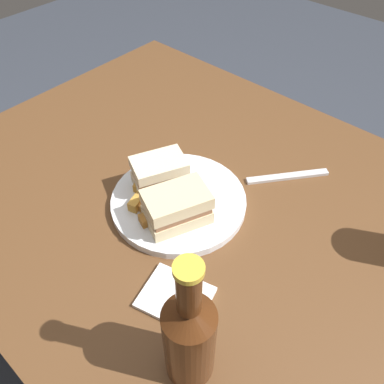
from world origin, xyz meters
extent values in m
plane|color=#333842|center=(0.00, 0.00, 0.00)|extent=(6.00, 6.00, 0.00)
cube|color=brown|center=(0.00, 0.00, 0.38)|extent=(1.19, 0.88, 0.75)
cylinder|color=white|center=(-0.03, -0.04, 0.76)|extent=(0.27, 0.27, 0.02)
cube|color=beige|center=(-0.09, -0.04, 0.78)|extent=(0.11, 0.12, 0.02)
cube|color=#8C5B3D|center=(-0.09, -0.04, 0.80)|extent=(0.10, 0.12, 0.02)
cube|color=beige|center=(-0.09, -0.04, 0.82)|extent=(0.11, 0.12, 0.02)
cube|color=beige|center=(0.00, -0.08, 0.78)|extent=(0.12, 0.14, 0.03)
cube|color=#8C5B3D|center=(0.00, -0.08, 0.80)|extent=(0.11, 0.13, 0.01)
cube|color=beige|center=(0.00, -0.08, 0.82)|extent=(0.12, 0.14, 0.03)
cube|color=gold|center=(-0.08, -0.11, 0.78)|extent=(0.03, 0.05, 0.02)
cube|color=#AD702D|center=(-0.07, -0.09, 0.78)|extent=(0.02, 0.06, 0.02)
cube|color=#AD702D|center=(-0.08, -0.06, 0.78)|extent=(0.03, 0.05, 0.02)
cube|color=gold|center=(-0.12, -0.06, 0.78)|extent=(0.05, 0.06, 0.02)
cube|color=#AD702D|center=(-0.03, -0.11, 0.78)|extent=(0.04, 0.06, 0.02)
cube|color=#B77F33|center=(-0.04, -0.09, 0.78)|extent=(0.04, 0.04, 0.02)
cylinder|color=#47230F|center=(0.19, -0.26, 0.83)|extent=(0.07, 0.07, 0.15)
cone|color=#47230F|center=(0.19, -0.26, 0.91)|extent=(0.07, 0.07, 0.02)
cylinder|color=#47230F|center=(0.19, -0.26, 0.96)|extent=(0.03, 0.03, 0.07)
cylinder|color=gold|center=(0.19, -0.26, 1.00)|extent=(0.03, 0.03, 0.01)
cube|color=white|center=(0.11, -0.20, 0.75)|extent=(0.13, 0.12, 0.01)
cube|color=silver|center=(0.09, 0.17, 0.75)|extent=(0.13, 0.15, 0.01)
camera|label=1|loc=(0.34, -0.42, 1.34)|focal=36.81mm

